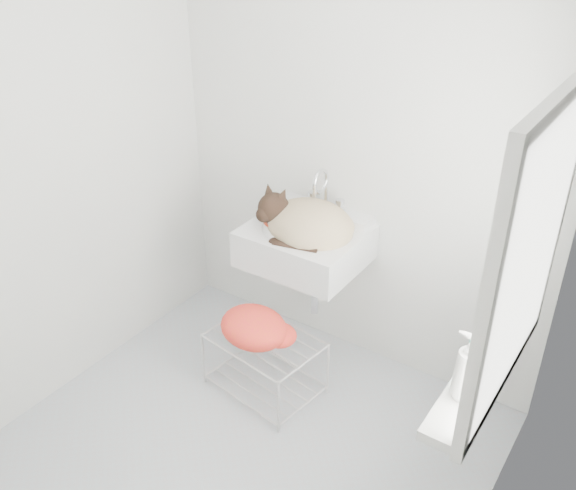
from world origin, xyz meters
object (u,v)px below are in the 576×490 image
Objects in this scene: bottle_a at (464,396)px; bottle_c at (497,343)px; bottle_b at (483,366)px; cat at (306,224)px; wire_rack at (265,366)px; sink at (306,229)px.

bottle_a reaches higher than bottle_c.
bottle_c is at bearing 90.00° from bottle_b.
cat reaches higher than bottle_c.
wire_rack is 2.71× the size of bottle_b.
sink is at bearing 85.08° from wire_rack.
bottle_c is at bearing -1.60° from wire_rack.
bottle_a is at bearing -33.10° from sink.
bottle_b is (1.13, -0.54, 0.00)m from sink.
wire_rack is at bearing -94.92° from sink.
sink reaches higher than bottle_c.
sink is 1.22× the size of cat.
bottle_b is at bearing -25.61° from sink.
sink is 1.35m from bottle_a.
bottle_a is at bearing -90.00° from bottle_b.
sink is 2.65× the size of bottle_a.
wire_rack is (-0.03, -0.34, -0.70)m from sink.
bottle_c is at bearing -18.37° from sink.
bottle_b is 1.21× the size of bottle_c.
bottle_a is at bearing -90.00° from bottle_c.
bottle_b is 0.17m from bottle_c.
cat is 1.34m from bottle_a.
cat is at bearing 82.90° from wire_rack.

